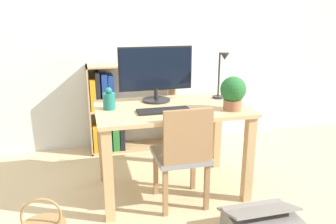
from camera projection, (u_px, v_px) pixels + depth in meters
ground_plane at (171, 189)px, 2.83m from camera, size 10.00×10.00×0.00m
wall_back at (143, 29)px, 3.55m from camera, size 8.00×0.05×2.60m
desk at (171, 123)px, 2.66m from camera, size 1.20×0.75×0.74m
monitor at (156, 71)px, 2.72m from camera, size 0.62×0.24×0.46m
keyboard at (164, 111)px, 2.48m from camera, size 0.40×0.14×0.02m
vase at (109, 100)px, 2.53m from camera, size 0.10×0.10×0.17m
desk_lamp at (222, 71)px, 2.76m from camera, size 0.10×0.19×0.41m
potted_plant at (233, 92)px, 2.49m from camera, size 0.20×0.20×0.26m
chair at (183, 153)px, 2.46m from camera, size 0.40×0.40×0.82m
bookshelf at (116, 112)px, 3.55m from camera, size 0.93×0.28×0.95m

